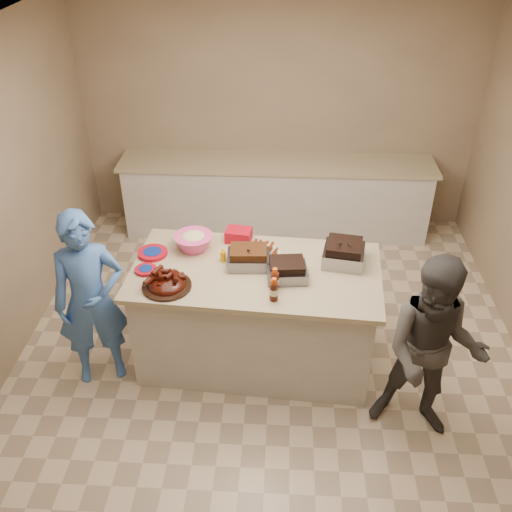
# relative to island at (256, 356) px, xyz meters

# --- Properties ---
(room) EXTENTS (4.50, 5.00, 2.70)m
(room) POSITION_rel_island_xyz_m (0.13, 0.04, 0.00)
(room) COLOR #967F62
(room) RESTS_ON ground
(back_counter) EXTENTS (3.60, 0.64, 0.90)m
(back_counter) POSITION_rel_island_xyz_m (0.13, 2.24, 0.45)
(back_counter) COLOR beige
(back_counter) RESTS_ON ground
(island) EXTENTS (2.08, 1.20, 0.95)m
(island) POSITION_rel_island_xyz_m (0.00, 0.00, 0.00)
(island) COLOR beige
(island) RESTS_ON ground
(rib_platter) EXTENTS (0.39, 0.39, 0.15)m
(rib_platter) POSITION_rel_island_xyz_m (-0.67, -0.27, 0.95)
(rib_platter) COLOR #3E0E06
(rib_platter) RESTS_ON island
(pulled_pork_tray) EXTENTS (0.35, 0.27, 0.10)m
(pulled_pork_tray) POSITION_rel_island_xyz_m (-0.06, 0.06, 0.95)
(pulled_pork_tray) COLOR #47230F
(pulled_pork_tray) RESTS_ON island
(brisket_tray) EXTENTS (0.34, 0.29, 0.09)m
(brisket_tray) POSITION_rel_island_xyz_m (0.25, -0.09, 0.95)
(brisket_tray) COLOR black
(brisket_tray) RESTS_ON island
(roasting_pan) EXTENTS (0.38, 0.38, 0.13)m
(roasting_pan) POSITION_rel_island_xyz_m (0.71, 0.14, 0.95)
(roasting_pan) COLOR gray
(roasting_pan) RESTS_ON island
(coleslaw_bowl) EXTENTS (0.35, 0.35, 0.23)m
(coleslaw_bowl) POSITION_rel_island_xyz_m (-0.54, 0.28, 0.95)
(coleslaw_bowl) COLOR #E14287
(coleslaw_bowl) RESTS_ON island
(sausage_plate) EXTENTS (0.36, 0.36, 0.05)m
(sausage_plate) POSITION_rel_island_xyz_m (0.05, 0.22, 0.95)
(sausage_plate) COLOR silver
(sausage_plate) RESTS_ON island
(mac_cheese_dish) EXTENTS (0.33, 0.26, 0.08)m
(mac_cheese_dish) POSITION_rel_island_xyz_m (0.71, 0.26, 0.95)
(mac_cheese_dish) COLOR yellow
(mac_cheese_dish) RESTS_ON island
(bbq_bottle_a) EXTENTS (0.07, 0.07, 0.19)m
(bbq_bottle_a) POSITION_rel_island_xyz_m (0.15, -0.38, 0.95)
(bbq_bottle_a) COLOR #381309
(bbq_bottle_a) RESTS_ON island
(bbq_bottle_b) EXTENTS (0.07, 0.07, 0.19)m
(bbq_bottle_b) POSITION_rel_island_xyz_m (0.16, -0.26, 0.95)
(bbq_bottle_b) COLOR #381309
(bbq_bottle_b) RESTS_ON island
(mustard_bottle) EXTENTS (0.05, 0.05, 0.13)m
(mustard_bottle) POSITION_rel_island_xyz_m (-0.27, 0.11, 0.95)
(mustard_bottle) COLOR #E59A03
(mustard_bottle) RESTS_ON island
(sauce_bowl) EXTENTS (0.13, 0.05, 0.13)m
(sauce_bowl) POSITION_rel_island_xyz_m (0.02, 0.12, 0.95)
(sauce_bowl) COLOR silver
(sauce_bowl) RESTS_ON island
(plate_stack_large) EXTENTS (0.27, 0.27, 0.03)m
(plate_stack_large) POSITION_rel_island_xyz_m (-0.88, 0.18, 0.95)
(plate_stack_large) COLOR #9F0918
(plate_stack_large) RESTS_ON island
(plate_stack_small) EXTENTS (0.19, 0.19, 0.02)m
(plate_stack_small) POSITION_rel_island_xyz_m (-0.88, -0.06, 0.95)
(plate_stack_small) COLOR #9F0918
(plate_stack_small) RESTS_ON island
(plastic_cup) EXTENTS (0.12, 0.11, 0.11)m
(plastic_cup) POSITION_rel_island_xyz_m (-0.64, 0.40, 0.95)
(plastic_cup) COLOR olive
(plastic_cup) RESTS_ON island
(basket_stack) EXTENTS (0.24, 0.19, 0.11)m
(basket_stack) POSITION_rel_island_xyz_m (-0.17, 0.44, 0.95)
(basket_stack) COLOR #9F0918
(basket_stack) RESTS_ON island
(guest_blue) EXTENTS (1.06, 1.68, 0.38)m
(guest_blue) POSITION_rel_island_xyz_m (-1.30, -0.26, 0.00)
(guest_blue) COLOR #406FBE
(guest_blue) RESTS_ON ground
(guest_gray) EXTENTS (1.07, 1.67, 0.58)m
(guest_gray) POSITION_rel_island_xyz_m (1.30, -0.70, 0.00)
(guest_gray) COLOR #474440
(guest_gray) RESTS_ON ground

